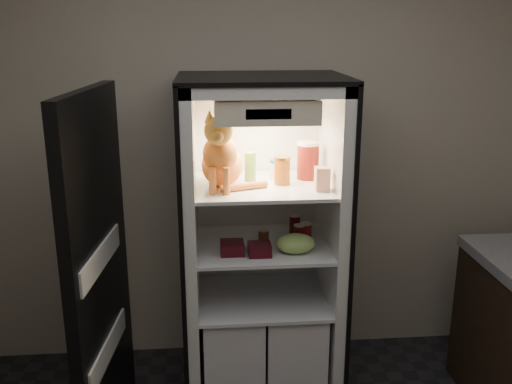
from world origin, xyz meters
The scene contains 16 objects.
room_shell centered at (0.00, 0.00, 1.62)m, with size 3.60×3.60×3.60m.
refrigerator centered at (0.00, 1.38, 0.79)m, with size 0.90×0.72×1.88m.
fridge_door centered at (-0.85, 0.98, 0.91)m, with size 0.15×0.87×1.85m.
tabby_cat centered at (-0.22, 1.26, 1.45)m, with size 0.37×0.42×0.44m.
parmesan_shaker centered at (-0.06, 1.39, 1.37)m, with size 0.06×0.06×0.17m.
mayo_tub centered at (0.09, 1.42, 1.35)m, with size 0.08×0.08×0.11m.
salsa_jar centered at (0.11, 1.31, 1.37)m, with size 0.09×0.09×0.16m.
pepper_jar centered at (0.27, 1.41, 1.40)m, with size 0.13×0.13×0.21m.
cream_carton centered at (0.30, 1.17, 1.35)m, with size 0.07×0.07×0.13m, color silver.
soda_can_a centered at (0.21, 1.46, 1.00)m, with size 0.06×0.06×0.12m.
soda_can_b centered at (0.24, 1.30, 1.00)m, with size 0.07×0.07×0.12m.
soda_can_c centered at (0.20, 1.28, 1.00)m, with size 0.06×0.06×0.12m.
condiment_jar centered at (0.01, 1.32, 0.98)m, with size 0.06×0.06×0.09m.
grape_bag centered at (0.17, 1.17, 0.99)m, with size 0.21×0.15×0.11m, color #9DC65C.
berry_box_left centered at (-0.18, 1.19, 0.97)m, with size 0.13×0.13×0.06m, color #4F0D13.
berry_box_right centered at (-0.03, 1.16, 0.97)m, with size 0.12×0.12×0.06m, color #4F0D13.
Camera 1 is at (-0.29, -1.68, 2.13)m, focal length 40.00 mm.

